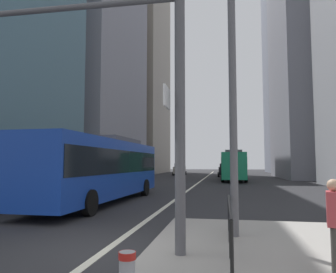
{
  "coord_description": "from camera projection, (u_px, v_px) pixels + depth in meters",
  "views": [
    {
      "loc": [
        2.72,
        -6.93,
        1.99
      ],
      "look_at": [
        -3.1,
        25.95,
        4.76
      ],
      "focal_mm": 34.52,
      "sensor_mm": 36.0,
      "label": 1
    }
  ],
  "objects": [
    {
      "name": "pedestrian_waiting",
      "position": [
        335.0,
        221.0,
        5.51
      ],
      "size": [
        0.33,
        0.43,
        1.57
      ],
      "color": "#423D38",
      "rests_on": "median_island"
    },
    {
      "name": "lane_centre_line",
      "position": [
        201.0,
        181.0,
        36.55
      ],
      "size": [
        0.2,
        80.0,
        0.01
      ],
      "primitive_type": "cube",
      "color": "beige",
      "rests_on": "ground"
    },
    {
      "name": "office_tower_right_far",
      "position": [
        294.0,
        64.0,
        66.81
      ],
      "size": [
        10.35,
        19.3,
        44.78
      ],
      "primitive_type": "cube",
      "color": "slate",
      "rests_on": "ground"
    },
    {
      "name": "car_receding_near",
      "position": [
        234.0,
        168.0,
        63.15
      ],
      "size": [
        2.17,
        4.61,
        1.94
      ],
      "color": "#232838",
      "rests_on": "ground"
    },
    {
      "name": "traffic_signal_gantry",
      "position": [
        99.0,
        69.0,
        7.14
      ],
      "size": [
        5.5,
        0.65,
        6.0
      ],
      "color": "#515156",
      "rests_on": "median_island"
    },
    {
      "name": "ground_plane",
      "position": [
        192.0,
        187.0,
        26.73
      ],
      "size": [
        160.0,
        160.0,
        0.0
      ],
      "primitive_type": "plane",
      "color": "#28282B"
    },
    {
      "name": "office_tower_right_mid",
      "position": [
        328.0,
        37.0,
        44.7
      ],
      "size": [
        13.95,
        16.33,
        39.01
      ],
      "primitive_type": "cube",
      "color": "gray",
      "rests_on": "ground"
    },
    {
      "name": "office_tower_left_far",
      "position": [
        135.0,
        72.0,
        68.64
      ],
      "size": [
        12.27,
        18.62,
        42.85
      ],
      "primitive_type": "cube",
      "color": "gray",
      "rests_on": "ground"
    },
    {
      "name": "city_bus_red_receding",
      "position": [
        233.0,
        165.0,
        37.19
      ],
      "size": [
        2.79,
        11.42,
        3.4
      ],
      "color": "#198456",
      "rests_on": "ground"
    },
    {
      "name": "street_lamp_post",
      "position": [
        232.0,
        39.0,
        8.57
      ],
      "size": [
        5.5,
        0.32,
        8.0
      ],
      "color": "#56565B",
      "rests_on": "median_island"
    },
    {
      "name": "city_bus_blue_oncoming",
      "position": [
        102.0,
        166.0,
        16.37
      ],
      "size": [
        2.93,
        12.21,
        3.4
      ],
      "color": "#14389E",
      "rests_on": "ground"
    },
    {
      "name": "car_receding_far",
      "position": [
        225.0,
        170.0,
        47.33
      ],
      "size": [
        2.18,
        4.29,
        1.94
      ],
      "color": "black",
      "rests_on": "ground"
    },
    {
      "name": "pedestrian_railing",
      "position": [
        230.0,
        216.0,
        6.93
      ],
      "size": [
        0.06,
        4.01,
        0.98
      ],
      "color": "black",
      "rests_on": "median_island"
    },
    {
      "name": "office_tower_left_mid",
      "position": [
        92.0,
        54.0,
        46.62
      ],
      "size": [
        11.15,
        20.82,
        35.38
      ],
      "primitive_type": "cube",
      "color": "gray",
      "rests_on": "ground"
    },
    {
      "name": "car_oncoming_mid",
      "position": [
        180.0,
        169.0,
        53.54
      ],
      "size": [
        2.2,
        4.19,
        1.94
      ],
      "color": "#B2A899",
      "rests_on": "ground"
    }
  ]
}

